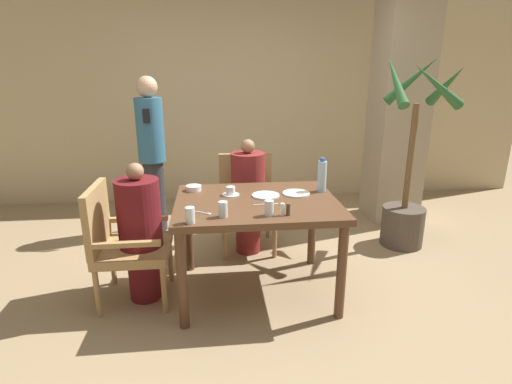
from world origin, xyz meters
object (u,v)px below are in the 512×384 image
teacup_with_saucer (231,192)px  glass_tall_near (269,208)px  plate_main_left (296,193)px  chair_far_side (247,198)px  diner_in_far_chair (248,196)px  standing_host (152,151)px  potted_palm (407,190)px  chair_left_side (122,240)px  plate_main_right (266,195)px  water_bottle (322,176)px  bowl_small (194,188)px  glass_tall_mid (223,209)px  diner_in_left_chair (141,231)px  glass_tall_far (190,215)px

teacup_with_saucer → glass_tall_near: 0.54m
plate_main_left → teacup_with_saucer: size_ratio=1.61×
chair_far_side → glass_tall_near: (0.05, -1.22, 0.33)m
diner_in_far_chair → standing_host: size_ratio=0.67×
potted_palm → teacup_with_saucer: size_ratio=13.86×
diner_in_far_chair → plate_main_left: 0.74m
diner_in_far_chair → glass_tall_near: 1.11m
chair_left_side → teacup_with_saucer: size_ratio=6.80×
plate_main_right → plate_main_left: bearing=6.2°
diner_in_far_chair → water_bottle: diner_in_far_chair is taller
potted_palm → water_bottle: potted_palm is taller
teacup_with_saucer → bowl_small: bearing=152.1°
standing_host → glass_tall_mid: (0.70, -1.72, -0.07)m
chair_far_side → teacup_with_saucer: chair_far_side is taller
standing_host → plate_main_left: standing_host is taller
diner_in_left_chair → water_bottle: (1.42, 0.17, 0.34)m
plate_main_right → teacup_with_saucer: bearing=168.9°
standing_host → potted_palm: bearing=-15.0°
teacup_with_saucer → plate_main_right: bearing=-11.1°
potted_palm → bowl_small: size_ratio=14.98×
chair_far_side → plate_main_right: size_ratio=4.23×
chair_far_side → teacup_with_saucer: size_ratio=6.80×
bowl_small → water_bottle: bearing=-7.2°
standing_host → plate_main_left: size_ratio=7.66×
water_bottle → glass_tall_mid: size_ratio=2.57×
diner_in_far_chair → glass_tall_far: size_ratio=10.31×
diner_in_far_chair → potted_palm: 1.57m
chair_left_side → standing_host: 1.45m
standing_host → water_bottle: standing_host is taller
diner_in_far_chair → bowl_small: bearing=-137.5°
chair_far_side → glass_tall_mid: chair_far_side is taller
plate_main_left → glass_tall_mid: (-0.59, -0.45, 0.05)m
diner_in_left_chair → potted_palm: 2.55m
chair_left_side → diner_in_left_chair: 0.16m
plate_main_right → potted_palm: bearing=22.9°
potted_palm → bowl_small: bearing=-168.5°
plate_main_right → water_bottle: water_bottle is taller
teacup_with_saucer → diner_in_far_chair: bearing=72.5°
chair_far_side → plate_main_right: (0.08, -0.80, 0.28)m
chair_far_side → water_bottle: (0.54, -0.72, 0.40)m
chair_far_side → bowl_small: chair_far_side is taller
diner_in_left_chair → diner_in_far_chair: diner_in_far_chair is taller
chair_left_side → plate_main_left: bearing=5.1°
bowl_small → water_bottle: 1.04m
diner_in_left_chair → glass_tall_near: (0.92, -0.34, 0.27)m
standing_host → glass_tall_near: size_ratio=15.39×
standing_host → plate_main_right: bearing=-51.4°
chair_left_side → plate_main_left: size_ratio=4.23×
chair_left_side → teacup_with_saucer: 0.90m
potted_palm → glass_tall_near: (-1.52, -1.06, 0.25)m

